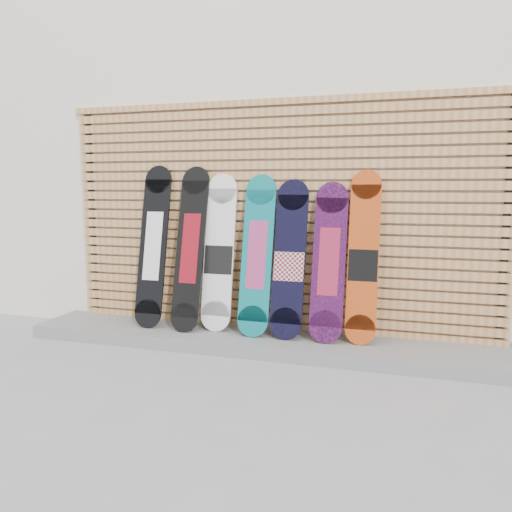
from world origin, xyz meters
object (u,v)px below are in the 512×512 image
object	(u,v)px
snowboard_0	(153,246)
snowboard_4	(289,260)
snowboard_5	(329,262)
snowboard_6	(363,258)
snowboard_2	(219,253)
snowboard_1	(190,248)
snowboard_3	(257,255)

from	to	relation	value
snowboard_0	snowboard_4	xyz separation A→B (m)	(1.38, 0.00, -0.08)
snowboard_5	snowboard_6	bearing A→B (deg)	4.24
snowboard_0	snowboard_2	world-z (taller)	snowboard_0
snowboard_4	snowboard_6	bearing A→B (deg)	2.22
snowboard_0	snowboard_2	xyz separation A→B (m)	(0.68, 0.04, -0.05)
snowboard_1	snowboard_6	xyz separation A→B (m)	(1.63, 0.04, -0.03)
snowboard_0	snowboard_5	xyz separation A→B (m)	(1.74, 0.00, -0.08)
snowboard_0	snowboard_3	world-z (taller)	snowboard_0
snowboard_3	snowboard_0	bearing A→B (deg)	-179.85
snowboard_1	snowboard_6	bearing A→B (deg)	1.52
snowboard_1	snowboard_5	distance (m)	1.33
snowboard_3	snowboard_4	xyz separation A→B (m)	(0.31, -0.00, -0.03)
snowboard_5	snowboard_6	world-z (taller)	snowboard_6
snowboard_0	snowboard_6	bearing A→B (deg)	0.76
snowboard_0	snowboard_3	size ratio (longest dim) A/B	1.06
snowboard_2	snowboard_4	distance (m)	0.70
snowboard_2	snowboard_5	size ratio (longest dim) A/B	1.06
snowboard_3	snowboard_1	bearing A→B (deg)	-178.34
snowboard_3	snowboard_5	distance (m)	0.67
snowboard_1	snowboard_3	bearing A→B (deg)	1.66
snowboard_1	snowboard_6	world-z (taller)	snowboard_1
snowboard_2	snowboard_3	bearing A→B (deg)	-5.46
snowboard_1	snowboard_5	world-z (taller)	snowboard_1
snowboard_1	snowboard_3	distance (m)	0.67
snowboard_2	snowboard_3	distance (m)	0.39
snowboard_2	snowboard_5	distance (m)	1.06
snowboard_4	snowboard_5	xyz separation A→B (m)	(0.36, 0.00, -0.00)
snowboard_4	snowboard_5	bearing A→B (deg)	0.53
snowboard_0	snowboard_4	distance (m)	1.38
snowboard_1	snowboard_2	size ratio (longest dim) A/B	1.05
snowboard_1	snowboard_3	xyz separation A→B (m)	(0.66, 0.02, -0.04)
snowboard_1	snowboard_2	world-z (taller)	snowboard_1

